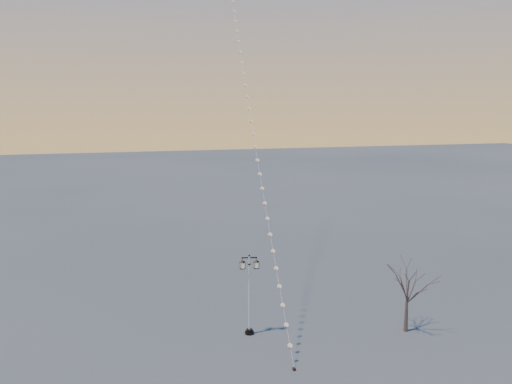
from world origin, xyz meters
name	(u,v)px	position (x,y,z in m)	size (l,w,h in m)	color
ground	(279,357)	(0.00, 0.00, 0.00)	(300.00, 300.00, 0.00)	#494A4A
street_lamp	(249,290)	(-0.71, 3.49, 2.84)	(1.29, 0.63, 5.14)	black
bare_tree	(408,286)	(8.91, 0.95, 3.00)	(2.61, 2.61, 4.33)	#44362E
kite_train	(243,57)	(2.59, 16.23, 18.13)	(5.30, 36.63, 36.51)	black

